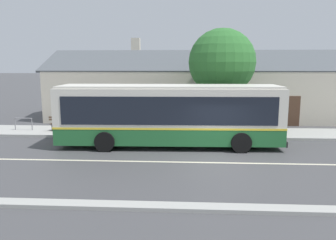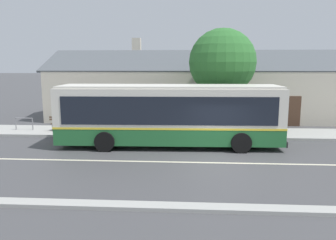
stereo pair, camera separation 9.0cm
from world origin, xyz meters
TOP-DOWN VIEW (x-y plane):
  - ground_plane at (0.00, 0.00)m, footprint 300.00×300.00m
  - sidewalk_far at (0.00, 6.00)m, footprint 60.00×3.00m
  - curb_near at (0.00, -4.75)m, footprint 60.00×0.50m
  - lane_divider_stripe at (0.00, 0.00)m, footprint 60.00×0.16m
  - community_building at (1.68, 13.25)m, footprint 28.10×8.35m
  - transit_bus at (-2.44, 2.90)m, footprint 11.57×2.98m
  - bench_by_building at (-9.28, 5.76)m, footprint 1.53×0.51m
  - street_tree_primary at (0.64, 7.09)m, footprint 4.19×4.19m
  - bus_stop_sign at (3.11, 4.99)m, footprint 0.36×0.07m
  - bike_rack at (-11.88, 5.93)m, footprint 1.16×0.06m

SIDE VIEW (x-z plane):
  - ground_plane at x=0.00m, z-range 0.00..0.00m
  - lane_divider_stripe at x=0.00m, z-range 0.00..0.01m
  - curb_near at x=0.00m, z-range 0.00..0.12m
  - sidewalk_far at x=0.00m, z-range 0.00..0.15m
  - bench_by_building at x=-9.28m, z-range 0.09..1.03m
  - bike_rack at x=-11.88m, z-range 0.29..1.07m
  - bus_stop_sign at x=3.11m, z-range 0.44..2.84m
  - transit_bus at x=-2.44m, z-range 0.12..3.32m
  - community_building at x=1.68m, z-range -1.23..5.21m
  - street_tree_primary at x=0.64m, z-range 1.14..7.63m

